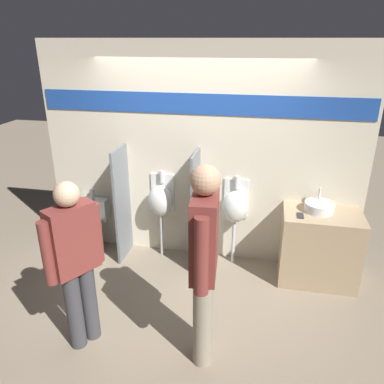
{
  "coord_description": "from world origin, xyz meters",
  "views": [
    {
      "loc": [
        0.81,
        -3.74,
        2.7
      ],
      "look_at": [
        0.0,
        0.17,
        1.05
      ],
      "focal_mm": 35.0,
      "sensor_mm": 36.0,
      "label": 1
    }
  ],
  "objects": [
    {
      "name": "cell_phone",
      "position": [
        1.23,
        0.16,
        0.87
      ],
      "size": [
        0.07,
        0.14,
        0.01
      ],
      "color": "#232328",
      "rests_on": "sink_counter"
    },
    {
      "name": "ground_plane",
      "position": [
        0.0,
        0.0,
        0.0
      ],
      "size": [
        16.0,
        16.0,
        0.0
      ],
      "primitive_type": "plane",
      "color": "gray"
    },
    {
      "name": "sink_basin",
      "position": [
        1.45,
        0.34,
        0.92
      ],
      "size": [
        0.33,
        0.33,
        0.24
      ],
      "color": "silver",
      "rests_on": "sink_counter"
    },
    {
      "name": "divider_near_counter",
      "position": [
        -0.94,
        0.33,
        0.74
      ],
      "size": [
        0.03,
        0.49,
        1.48
      ],
      "color": "slate",
      "rests_on": "ground_plane"
    },
    {
      "name": "toilet",
      "position": [
        -1.41,
        0.25,
        0.3
      ],
      "size": [
        0.41,
        0.57,
        0.86
      ],
      "color": "silver",
      "rests_on": "ground_plane"
    },
    {
      "name": "sink_counter",
      "position": [
        1.5,
        0.28,
        0.43
      ],
      "size": [
        0.88,
        0.58,
        0.87
      ],
      "color": "tan",
      "rests_on": "ground_plane"
    },
    {
      "name": "urinal_far",
      "position": [
        0.48,
        0.45,
        0.78
      ],
      "size": [
        0.32,
        0.26,
        1.16
      ],
      "color": "silver",
      "rests_on": "ground_plane"
    },
    {
      "name": "person_with_lanyard",
      "position": [
        0.37,
        -1.15,
        1.01
      ],
      "size": [
        0.24,
        0.64,
        1.83
      ],
      "rotation": [
        0.0,
        0.0,
        1.66
      ],
      "color": "gray",
      "rests_on": "ground_plane"
    },
    {
      "name": "urinal_near_counter",
      "position": [
        -0.46,
        0.45,
        0.78
      ],
      "size": [
        0.32,
        0.26,
        1.16
      ],
      "color": "silver",
      "rests_on": "ground_plane"
    },
    {
      "name": "display_wall",
      "position": [
        0.0,
        0.6,
        1.36
      ],
      "size": [
        3.97,
        0.07,
        2.7
      ],
      "color": "beige",
      "rests_on": "ground_plane"
    },
    {
      "name": "divider_mid",
      "position": [
        0.01,
        0.33,
        0.74
      ],
      "size": [
        0.03,
        0.49,
        1.48
      ],
      "color": "slate",
      "rests_on": "ground_plane"
    },
    {
      "name": "person_in_vest",
      "position": [
        -0.76,
        -1.21,
        0.9
      ],
      "size": [
        0.37,
        0.5,
        1.63
      ],
      "rotation": [
        0.0,
        0.0,
        1.03
      ],
      "color": "#3D3D42",
      "rests_on": "ground_plane"
    }
  ]
}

